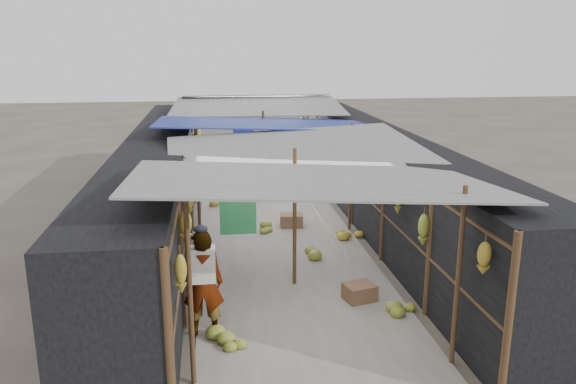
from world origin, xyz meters
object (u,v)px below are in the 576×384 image
shopper_blue (253,172)px  black_basin (320,193)px  vendor_seated (295,170)px  crate_near (360,293)px  vendor_elderly (203,283)px

shopper_blue → black_basin: bearing=-26.1°
black_basin → vendor_seated: bearing=103.5°
black_basin → crate_near: bearing=-95.4°
crate_near → vendor_seated: (0.21, 9.00, 0.25)m
crate_near → black_basin: (0.67, 7.09, -0.07)m
black_basin → shopper_blue: (-1.98, 0.16, 0.69)m
crate_near → vendor_seated: vendor_seated is taller
vendor_elderly → shopper_blue: 8.20m
black_basin → vendor_elderly: bearing=-113.0°
black_basin → shopper_blue: size_ratio=0.38×
crate_near → shopper_blue: size_ratio=0.33×
vendor_elderly → crate_near: bearing=-160.1°
black_basin → shopper_blue: shopper_blue is taller
crate_near → black_basin: crate_near is taller
vendor_elderly → vendor_seated: bearing=-103.8°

